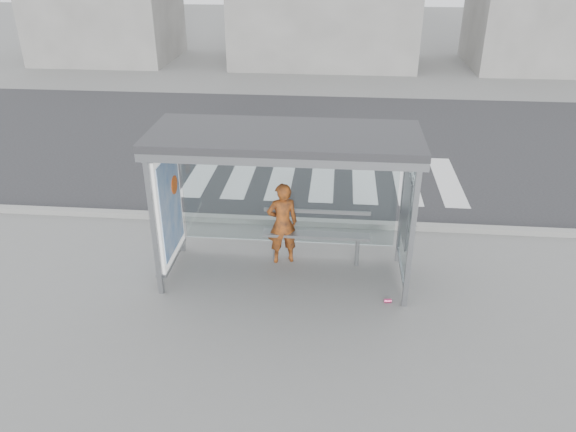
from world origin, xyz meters
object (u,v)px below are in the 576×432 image
object	(u,v)px
bus_shelter	(262,168)
person	(282,223)
soda_can	(388,301)
bench	(316,234)

from	to	relation	value
bus_shelter	person	distance (m)	1.32
person	soda_can	world-z (taller)	person
bench	soda_can	world-z (taller)	bench
soda_can	person	bearing A→B (deg)	148.14
bus_shelter	person	world-z (taller)	bus_shelter
bus_shelter	person	xyz separation A→B (m)	(0.28, 0.44, -1.21)
person	soda_can	distance (m)	2.28
person	bench	size ratio (longest dim) A/B	0.81
bus_shelter	bench	bearing A→B (deg)	26.21
bus_shelter	soda_can	world-z (taller)	bus_shelter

